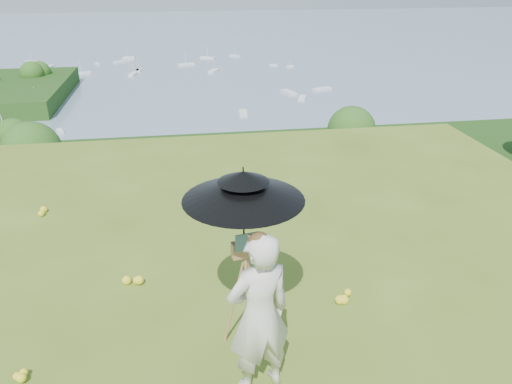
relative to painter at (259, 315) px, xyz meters
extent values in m
plane|color=#4C691E|center=(-0.10, 1.77, -0.94)|extent=(14.00, 14.00, 0.00)
cube|color=#14390F|center=(-0.10, 36.77, -29.94)|extent=(140.00, 56.00, 22.00)
cube|color=slate|center=(-0.10, 76.77, -36.94)|extent=(170.00, 28.00, 8.00)
plane|color=slate|center=(-0.10, 241.77, -34.94)|extent=(700.00, 700.00, 0.00)
imported|color=beige|center=(0.00, 0.00, 0.00)|extent=(0.79, 0.63, 1.89)
camera|label=1|loc=(-0.66, -4.01, 3.24)|focal=35.00mm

